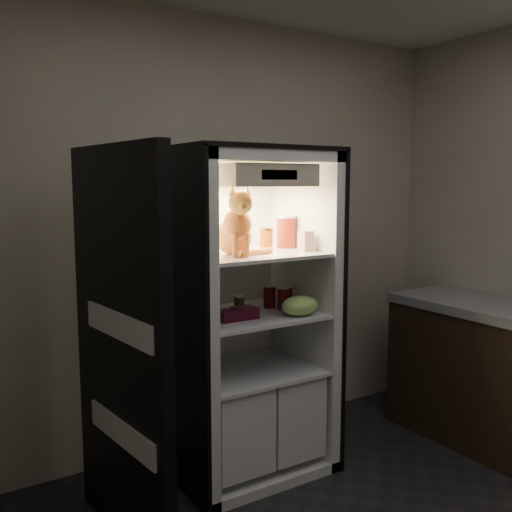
% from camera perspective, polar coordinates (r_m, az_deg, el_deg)
% --- Properties ---
extents(room_shell, '(3.60, 3.60, 3.60)m').
position_cam_1_polar(room_shell, '(2.18, 17.92, 5.43)').
color(room_shell, white).
rests_on(room_shell, floor).
extents(refrigerator, '(0.90, 0.72, 1.88)m').
position_cam_1_polar(refrigerator, '(3.37, -1.26, -7.96)').
color(refrigerator, white).
rests_on(refrigerator, floor).
extents(fridge_door, '(0.15, 0.87, 1.85)m').
position_cam_1_polar(fridge_door, '(2.71, -13.35, -9.25)').
color(fridge_door, black).
rests_on(fridge_door, floor).
extents(tabby_cat, '(0.32, 0.37, 0.38)m').
position_cam_1_polar(tabby_cat, '(3.08, -2.05, 2.72)').
color(tabby_cat, '#CF541A').
rests_on(tabby_cat, refrigerator).
extents(parmesan_shaker, '(0.08, 0.08, 0.20)m').
position_cam_1_polar(parmesan_shaker, '(3.24, -1.74, 2.22)').
color(parmesan_shaker, '#279029').
rests_on(parmesan_shaker, refrigerator).
extents(mayo_tub, '(0.10, 0.10, 0.13)m').
position_cam_1_polar(mayo_tub, '(3.33, -1.41, 1.78)').
color(mayo_tub, white).
rests_on(mayo_tub, refrigerator).
extents(salsa_jar, '(0.08, 0.08, 0.13)m').
position_cam_1_polar(salsa_jar, '(3.26, 1.04, 1.66)').
color(salsa_jar, maroon).
rests_on(salsa_jar, refrigerator).
extents(pepper_jar, '(0.12, 0.12, 0.20)m').
position_cam_1_polar(pepper_jar, '(3.44, 3.04, 2.46)').
color(pepper_jar, '#A42F15').
rests_on(pepper_jar, refrigerator).
extents(cream_carton, '(0.07, 0.07, 0.12)m').
position_cam_1_polar(cream_carton, '(3.27, 5.00, 1.50)').
color(cream_carton, white).
rests_on(cream_carton, refrigerator).
extents(soda_can_a, '(0.07, 0.07, 0.13)m').
position_cam_1_polar(soda_can_a, '(3.40, 1.36, -4.09)').
color(soda_can_a, black).
rests_on(soda_can_a, refrigerator).
extents(soda_can_b, '(0.06, 0.06, 0.12)m').
position_cam_1_polar(soda_can_b, '(3.46, 3.13, -4.02)').
color(soda_can_b, black).
rests_on(soda_can_b, refrigerator).
extents(soda_can_c, '(0.07, 0.07, 0.13)m').
position_cam_1_polar(soda_can_c, '(3.36, 2.73, -4.27)').
color(soda_can_c, black).
rests_on(soda_can_c, refrigerator).
extents(condiment_jar, '(0.06, 0.06, 0.09)m').
position_cam_1_polar(condiment_jar, '(3.34, -1.70, -4.71)').
color(condiment_jar, '#512C17').
rests_on(condiment_jar, refrigerator).
extents(grape_bag, '(0.22, 0.16, 0.11)m').
position_cam_1_polar(grape_bag, '(3.21, 4.41, -4.98)').
color(grape_bag, '#98D161').
rests_on(grape_bag, refrigerator).
extents(berry_box_left, '(0.11, 0.11, 0.06)m').
position_cam_1_polar(berry_box_left, '(3.09, -2.83, -5.98)').
color(berry_box_left, '#4A0C1F').
rests_on(berry_box_left, refrigerator).
extents(berry_box_right, '(0.12, 0.12, 0.06)m').
position_cam_1_polar(berry_box_right, '(3.15, -1.13, -5.68)').
color(berry_box_right, '#4A0C1F').
rests_on(berry_box_right, refrigerator).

